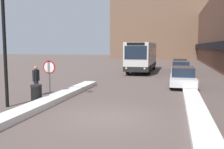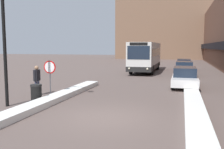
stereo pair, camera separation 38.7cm
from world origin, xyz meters
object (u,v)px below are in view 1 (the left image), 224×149
(city_bus, at_px, (142,56))
(parked_car_middle, at_px, (181,68))
(parked_car_front, at_px, (183,77))
(street_lamp, at_px, (9,21))
(pedestrian, at_px, (36,78))
(parked_car_back, at_px, (180,64))
(stop_sign, at_px, (49,71))
(trash_bin, at_px, (36,94))

(city_bus, distance_m, parked_car_middle, 5.46)
(parked_car_front, distance_m, parked_car_middle, 7.27)
(parked_car_front, xyz_separation_m, street_lamp, (-8.18, -8.70, 3.38))
(parked_car_middle, height_order, pedestrian, pedestrian)
(city_bus, relative_size, parked_car_front, 2.14)
(parked_car_back, xyz_separation_m, stop_sign, (-7.67, -19.55, 0.82))
(pedestrian, bearing_deg, trash_bin, 25.79)
(parked_car_middle, height_order, street_lamp, street_lamp)
(city_bus, bearing_deg, stop_sign, -101.52)
(stop_sign, bearing_deg, pedestrian, 175.02)
(parked_car_front, distance_m, parked_car_back, 13.66)
(pedestrian, distance_m, trash_bin, 2.09)
(parked_car_front, distance_m, pedestrian, 10.39)
(pedestrian, bearing_deg, parked_car_front, 118.82)
(city_bus, relative_size, parked_car_middle, 2.15)
(parked_car_back, bearing_deg, street_lamp, -110.11)
(stop_sign, distance_m, street_lamp, 3.85)
(stop_sign, height_order, pedestrian, stop_sign)
(parked_car_back, bearing_deg, parked_car_front, -90.00)
(city_bus, height_order, parked_car_back, city_bus)
(parked_car_back, relative_size, street_lamp, 0.68)
(city_bus, distance_m, parked_car_front, 11.32)
(parked_car_front, xyz_separation_m, trash_bin, (-7.57, -7.53, -0.25))
(trash_bin, bearing_deg, stop_sign, 93.53)
(stop_sign, bearing_deg, parked_car_back, 68.57)
(parked_car_back, height_order, stop_sign, stop_sign)
(stop_sign, relative_size, street_lamp, 0.32)
(city_bus, height_order, trash_bin, city_bus)
(stop_sign, distance_m, pedestrian, 1.04)
(street_lamp, distance_m, pedestrian, 4.21)
(parked_car_front, distance_m, street_lamp, 12.42)
(parked_car_front, distance_m, stop_sign, 9.70)
(stop_sign, bearing_deg, city_bus, 78.48)
(pedestrian, bearing_deg, stop_sign, 79.81)
(parked_car_front, height_order, pedestrian, pedestrian)
(stop_sign, xyz_separation_m, street_lamp, (-0.51, -2.81, 2.59))
(city_bus, height_order, parked_car_middle, city_bus)
(street_lamp, bearing_deg, parked_car_middle, 62.86)
(parked_car_middle, relative_size, street_lamp, 0.72)
(city_bus, bearing_deg, street_lamp, -101.35)
(street_lamp, bearing_deg, stop_sign, 79.63)
(stop_sign, relative_size, pedestrian, 1.18)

